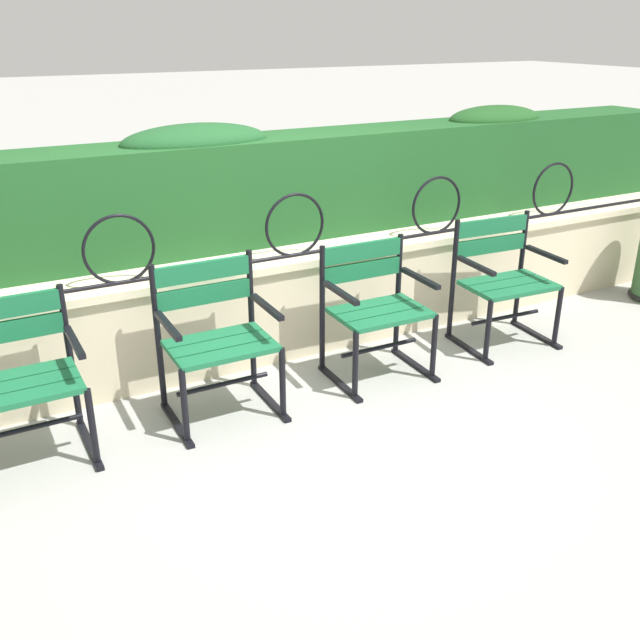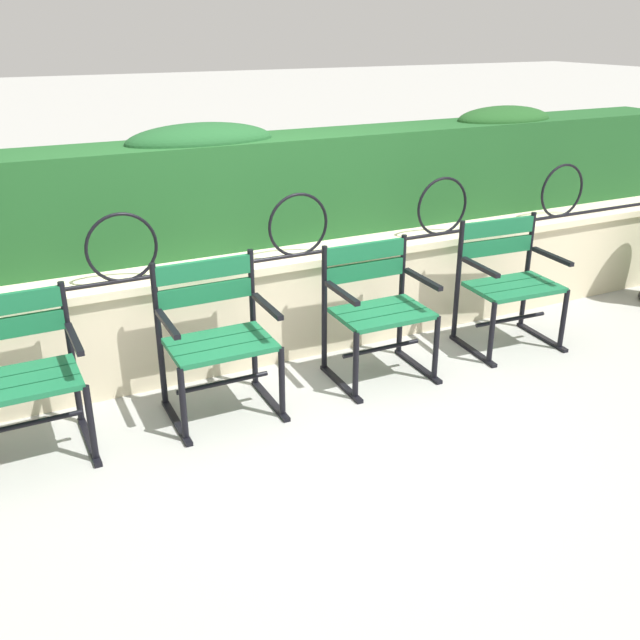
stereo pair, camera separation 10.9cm
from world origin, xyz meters
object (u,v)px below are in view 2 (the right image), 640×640
object	(u,v)px
park_chair_centre_left	(216,334)
park_chair_rightmost	(508,279)
park_chair_centre_right	(376,306)
park_chair_leftmost	(17,372)

from	to	relation	value
park_chair_centre_left	park_chair_rightmost	world-z (taller)	park_chair_centre_left
park_chair_centre_left	park_chair_centre_right	size ratio (longest dim) A/B	1.05
park_chair_centre_left	park_chair_rightmost	bearing A→B (deg)	0.07
park_chair_centre_right	park_chair_rightmost	bearing A→B (deg)	0.54
park_chair_centre_left	park_chair_centre_right	xyz separation A→B (m)	(1.05, -0.01, -0.01)
park_chair_centre_right	park_chair_rightmost	world-z (taller)	park_chair_rightmost
park_chair_centre_left	park_chair_rightmost	xyz separation A→B (m)	(2.11, 0.00, -0.00)
park_chair_centre_left	park_chair_leftmost	bearing A→B (deg)	179.15
park_chair_leftmost	park_chair_centre_left	size ratio (longest dim) A/B	0.96
park_chair_leftmost	park_chair_centre_left	world-z (taller)	park_chair_centre_left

